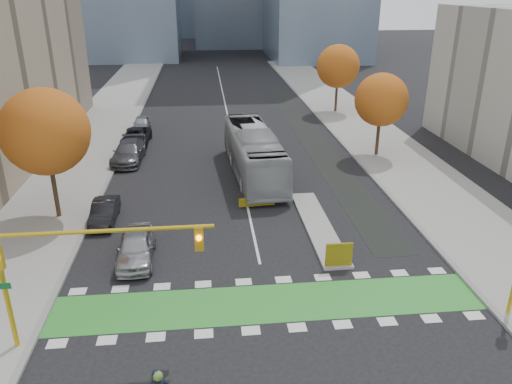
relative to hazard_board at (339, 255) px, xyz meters
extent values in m
plane|color=black|center=(-4.00, -4.20, -0.80)|extent=(300.00, 300.00, 0.00)
cube|color=gray|center=(-17.50, 15.80, -0.73)|extent=(7.00, 120.00, 0.15)
cube|color=gray|center=(9.50, 15.80, -0.73)|extent=(7.00, 120.00, 0.15)
cube|color=gray|center=(-14.00, 15.80, -0.73)|extent=(0.30, 120.00, 0.16)
cube|color=gray|center=(6.00, 15.80, -0.73)|extent=(0.30, 120.00, 0.16)
cube|color=#2E8F2F|center=(-4.00, -2.70, -0.79)|extent=(20.00, 3.00, 0.01)
cube|color=silver|center=(-4.00, 35.80, -0.80)|extent=(0.15, 70.00, 0.01)
cube|color=black|center=(3.50, 25.80, -0.80)|extent=(2.50, 50.00, 0.01)
cube|color=gray|center=(0.00, 4.80, -0.72)|extent=(1.60, 10.00, 0.16)
cube|color=yellow|center=(0.00, 0.00, 0.00)|extent=(1.40, 0.12, 1.30)
cylinder|color=#332114|center=(-16.00, 7.80, 1.82)|extent=(0.28, 0.28, 5.25)
sphere|color=#A55514|center=(-16.00, 7.80, 4.83)|extent=(5.20, 5.20, 5.20)
cylinder|color=#332114|center=(8.00, 17.80, 1.47)|extent=(0.28, 0.28, 4.55)
sphere|color=#A55514|center=(8.00, 17.80, 4.08)|extent=(4.40, 4.40, 4.40)
cylinder|color=#332114|center=(8.50, 33.80, 1.65)|extent=(0.28, 0.28, 4.90)
sphere|color=#A55514|center=(8.50, 33.80, 4.45)|extent=(4.80, 4.80, 4.80)
cylinder|color=#BF9914|center=(-14.50, -4.70, 1.80)|extent=(0.20, 0.20, 5.20)
cylinder|color=#BF9914|center=(-10.50, -4.70, 4.30)|extent=(8.20, 0.16, 0.16)
cube|color=#BF9914|center=(-7.00, -4.70, 3.80)|extent=(0.35, 0.28, 1.00)
sphere|color=orange|center=(-7.00, -4.88, 3.90)|extent=(0.22, 0.22, 0.22)
sphere|color=#597F2D|center=(-8.38, -9.46, 1.52)|extent=(0.33, 0.33, 0.33)
imported|color=#A0A4A7|center=(-2.98, 14.23, 1.01)|extent=(3.91, 13.17, 3.62)
imported|color=#A0A0A6|center=(-10.50, 1.94, -0.01)|extent=(1.96, 4.67, 1.58)
imported|color=black|center=(-13.00, 6.94, -0.13)|extent=(1.45, 4.07, 1.34)
imported|color=#515156|center=(-13.00, 18.49, 0.03)|extent=(2.62, 5.84, 1.66)
imported|color=black|center=(-12.97, 23.49, -0.09)|extent=(2.55, 5.18, 1.41)
imported|color=#A2A2A7|center=(-13.00, 28.49, -0.13)|extent=(1.60, 3.94, 1.34)
camera|label=1|loc=(-6.59, -21.88, 12.79)|focal=35.00mm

